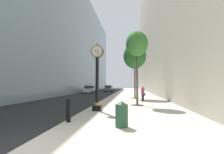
{
  "coord_description": "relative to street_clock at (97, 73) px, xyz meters",
  "views": [
    {
      "loc": [
        3.1,
        -4.45,
        1.88
      ],
      "look_at": [
        1.05,
        14.05,
        2.71
      ],
      "focal_mm": 26.34,
      "sensor_mm": 36.0,
      "label": 1
    }
  ],
  "objects": [
    {
      "name": "bollard_nearest",
      "position": [
        -0.64,
        -3.42,
        -1.92
      ],
      "size": [
        0.22,
        0.22,
        1.09
      ],
      "color": "black",
      "rests_on": "sidewalk_right"
    },
    {
      "name": "street_tree_near",
      "position": [
        2.78,
        3.1,
        2.62
      ],
      "size": [
        1.86,
        1.86,
        6.25
      ],
      "color": "#333335",
      "rests_on": "sidewalk_right"
    },
    {
      "name": "street_tree_mid_near",
      "position": [
        2.78,
        9.69,
        2.77
      ],
      "size": [
        2.81,
        2.81,
        6.89
      ],
      "color": "#333335",
      "rests_on": "sidewalk_right"
    },
    {
      "name": "car_grey_near",
      "position": [
        -3.37,
        31.9,
        -1.84
      ],
      "size": [
        2.12,
        4.64,
        1.62
      ],
      "color": "slate",
      "rests_on": "ground"
    },
    {
      "name": "building_block_right",
      "position": [
        10.62,
        23.66,
        15.44
      ],
      "size": [
        9.0,
        80.0,
        36.12
      ],
      "color": "#A89E89",
      "rests_on": "ground"
    },
    {
      "name": "trash_bin",
      "position": [
        1.85,
        -4.0,
        -1.95
      ],
      "size": [
        0.53,
        0.53,
        1.05
      ],
      "color": "#234C33",
      "rests_on": "sidewalk_right"
    },
    {
      "name": "ground_plane",
      "position": [
        -0.9,
        20.66,
        -2.63
      ],
      "size": [
        110.0,
        110.0,
        0.0
      ],
      "primitive_type": "plane",
      "color": "#262628",
      "rests_on": "ground"
    },
    {
      "name": "car_white_mid",
      "position": [
        -6.59,
        24.13,
        -1.84
      ],
      "size": [
        2.05,
        4.17,
        1.6
      ],
      "color": "silver",
      "rests_on": "ground"
    },
    {
      "name": "pedestrian_walking",
      "position": [
        3.49,
        6.37,
        -1.66
      ],
      "size": [
        0.52,
        0.48,
        1.58
      ],
      "color": "#23232D",
      "rests_on": "sidewalk_right"
    },
    {
      "name": "sidewalk_right",
      "position": [
        2.61,
        23.66,
        -2.56
      ],
      "size": [
        7.02,
        80.0,
        0.14
      ],
      "primitive_type": "cube",
      "color": "beige",
      "rests_on": "ground"
    },
    {
      "name": "building_block_left",
      "position": [
        -13.28,
        23.66,
        9.91
      ],
      "size": [
        9.0,
        80.0,
        25.08
      ],
      "color": "#849EB2",
      "rests_on": "ground"
    },
    {
      "name": "street_clock",
      "position": [
        0.0,
        0.0,
        0.0
      ],
      "size": [
        0.84,
        0.55,
        4.53
      ],
      "color": "black",
      "rests_on": "sidewalk_right"
    }
  ]
}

